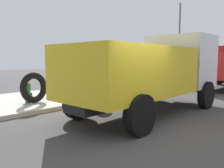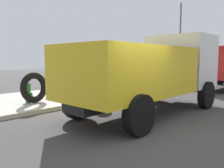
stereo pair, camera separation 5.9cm
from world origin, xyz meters
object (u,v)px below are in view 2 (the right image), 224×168
dump_truck_yellow (152,70)px  loose_tire (34,88)px  fire_hydrant (28,92)px  street_light_pole (180,44)px  stop_sign (93,66)px

dump_truck_yellow → loose_tire: bearing=120.5°
loose_tire → dump_truck_yellow: dump_truck_yellow is taller
fire_hydrant → street_light_pole: (11.33, -0.97, 2.47)m
loose_tire → dump_truck_yellow: (2.48, -4.21, 0.81)m
fire_hydrant → loose_tire: loose_tire is taller
loose_tire → street_light_pole: 11.42m
loose_tire → stop_sign: stop_sign is taller
dump_truck_yellow → street_light_pole: (8.68, 3.44, 1.47)m
loose_tire → fire_hydrant: bearing=129.4°
fire_hydrant → dump_truck_yellow: 5.24m
dump_truck_yellow → stop_sign: bearing=87.5°
loose_tire → street_light_pole: street_light_pole is taller
loose_tire → stop_sign: (2.63, -0.75, 0.88)m
stop_sign → street_light_pole: (8.53, -0.01, 1.41)m
stop_sign → street_light_pole: bearing=-0.1°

